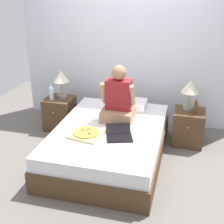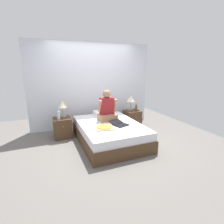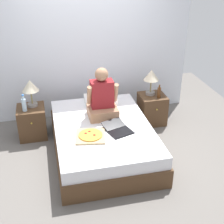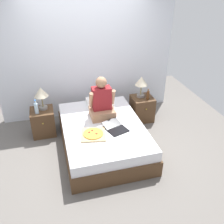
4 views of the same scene
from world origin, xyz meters
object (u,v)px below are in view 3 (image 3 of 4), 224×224
(nightstand_right, at_px, (152,109))
(pizza_box, at_px, (90,136))
(laptop, at_px, (118,130))
(lamp_on_left_nightstand, at_px, (30,87))
(lamp_on_right_nightstand, at_px, (151,77))
(nightstand_left, at_px, (32,122))
(person_seated, at_px, (102,99))
(water_bottle, at_px, (24,104))
(bed, at_px, (103,139))
(beer_bottle, at_px, (159,92))

(nightstand_right, height_order, pizza_box, nightstand_right)
(pizza_box, bearing_deg, laptop, 9.14)
(lamp_on_left_nightstand, height_order, lamp_on_right_nightstand, same)
(nightstand_left, distance_m, person_seated, 1.27)
(lamp_on_right_nightstand, bearing_deg, water_bottle, -176.22)
(lamp_on_right_nightstand, distance_m, laptop, 1.32)
(nightstand_left, xyz_separation_m, lamp_on_left_nightstand, (0.04, 0.05, 0.59))
(bed, height_order, nightstand_left, nightstand_left)
(pizza_box, bearing_deg, lamp_on_right_nightstand, 40.22)
(beer_bottle, bearing_deg, person_seated, -162.60)
(nightstand_left, distance_m, nightstand_right, 2.07)
(lamp_on_right_nightstand, bearing_deg, nightstand_left, -178.59)
(lamp_on_left_nightstand, bearing_deg, bed, -37.49)
(person_seated, height_order, pizza_box, person_seated)
(bed, distance_m, lamp_on_left_nightstand, 1.40)
(lamp_on_right_nightstand, bearing_deg, lamp_on_left_nightstand, 180.00)
(bed, xyz_separation_m, nightstand_right, (1.03, 0.71, 0.03))
(bed, xyz_separation_m, person_seated, (0.06, 0.28, 0.53))
(person_seated, bearing_deg, beer_bottle, 17.40)
(water_bottle, bearing_deg, nightstand_right, 2.40)
(bed, distance_m, lamp_on_right_nightstand, 1.40)
(bed, xyz_separation_m, lamp_on_right_nightstand, (1.00, 0.76, 0.62))
(nightstand_left, bearing_deg, lamp_on_left_nightstand, 51.38)
(water_bottle, distance_m, pizza_box, 1.27)
(water_bottle, xyz_separation_m, beer_bottle, (2.22, -0.01, -0.02))
(nightstand_left, distance_m, lamp_on_left_nightstand, 0.59)
(lamp_on_left_nightstand, bearing_deg, beer_bottle, -4.09)
(water_bottle, distance_m, lamp_on_right_nightstand, 2.13)
(water_bottle, xyz_separation_m, laptop, (1.30, -0.83, -0.14))
(lamp_on_left_nightstand, relative_size, pizza_box, 0.97)
(bed, height_order, nightstand_right, nightstand_right)
(nightstand_right, height_order, person_seated, person_seated)
(lamp_on_right_nightstand, relative_size, laptop, 0.91)
(nightstand_left, bearing_deg, pizza_box, -50.82)
(water_bottle, bearing_deg, bed, -29.19)
(person_seated, bearing_deg, water_bottle, 163.89)
(beer_bottle, height_order, laptop, beer_bottle)
(beer_bottle, bearing_deg, laptop, -138.01)
(lamp_on_left_nightstand, relative_size, beer_bottle, 1.96)
(bed, height_order, beer_bottle, beer_bottle)
(water_bottle, xyz_separation_m, lamp_on_right_nightstand, (2.12, 0.14, 0.22))
(water_bottle, relative_size, person_seated, 0.35)
(nightstand_left, height_order, person_seated, person_seated)
(beer_bottle, distance_m, laptop, 1.24)
(lamp_on_left_nightstand, xyz_separation_m, water_bottle, (-0.12, -0.14, -0.22))
(bed, height_order, lamp_on_right_nightstand, lamp_on_right_nightstand)
(beer_bottle, relative_size, pizza_box, 0.50)
(nightstand_right, xyz_separation_m, person_seated, (-0.98, -0.43, 0.50))
(lamp_on_right_nightstand, xyz_separation_m, person_seated, (-0.95, -0.48, -0.09))
(nightstand_right, bearing_deg, lamp_on_left_nightstand, 178.59)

